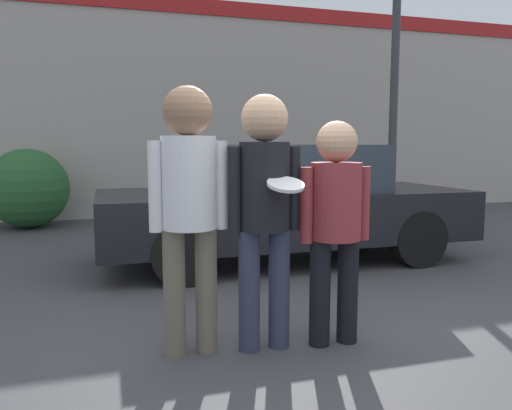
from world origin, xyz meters
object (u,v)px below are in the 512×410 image
Objects in this scene: person_left at (189,194)px; parked_car_near at (283,202)px; person_right at (335,214)px; shrub at (28,188)px; person_middle_with_frisbee at (265,199)px.

person_left reaches higher than parked_car_near.
person_right is at bearing -7.34° from person_left.
shrub is at bearing 114.56° from person_right.
shrub is at bearing 133.27° from parked_car_near.
person_left reaches higher than shrub.
person_right reaches higher than shrub.
person_left is 1.14× the size of person_right.
shrub is (-2.84, 6.22, -0.26)m from person_right.
parked_car_near reaches higher than shrub.
shrub is (-3.40, 3.61, -0.04)m from parked_car_near.
person_middle_with_frisbee is at bearing -69.25° from shrub.
parked_car_near is 3.26× the size of shrub.
person_middle_with_frisbee reaches higher than parked_car_near.
parked_car_near is at bearing 78.04° from person_right.
person_left reaches higher than person_right.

